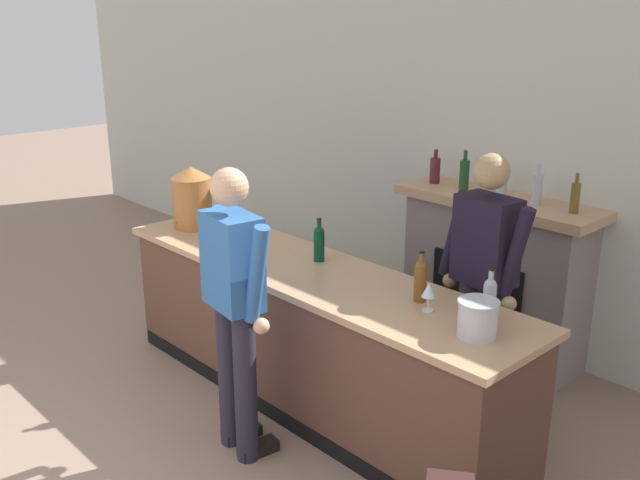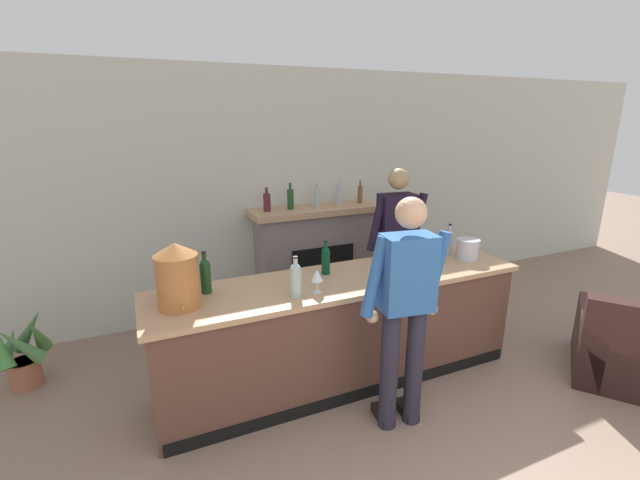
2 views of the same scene
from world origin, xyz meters
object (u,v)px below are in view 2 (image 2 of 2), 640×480
at_px(potted_plant_corner, 22,350).
at_px(copper_dispenser, 177,275).
at_px(wine_bottle_cabernet_heavy, 205,274).
at_px(ice_bucket_steel, 468,249).
at_px(person_customer, 405,306).
at_px(fireplace_stone, 316,256).
at_px(wine_bottle_port_short, 326,259).
at_px(wine_glass_near_bucket, 431,250).
at_px(wine_bottle_burgundy_dark, 296,279).
at_px(wine_bottle_riesling_slim, 449,241).
at_px(armchair_black, 629,351).
at_px(wine_glass_back_row, 317,276).
at_px(person_bartender, 396,244).
at_px(wine_bottle_chardonnay_pale, 415,248).

height_order(potted_plant_corner, copper_dispenser, copper_dispenser).
height_order(copper_dispenser, wine_bottle_cabernet_heavy, copper_dispenser).
distance_m(ice_bucket_steel, wine_bottle_cabernet_heavy, 2.37).
height_order(potted_plant_corner, person_customer, person_customer).
height_order(fireplace_stone, wine_bottle_cabernet_heavy, fireplace_stone).
bearing_deg(wine_bottle_port_short, wine_glass_near_bucket, -6.70).
bearing_deg(wine_bottle_cabernet_heavy, wine_bottle_burgundy_dark, -30.31).
bearing_deg(ice_bucket_steel, wine_bottle_riesling_slim, 107.98).
bearing_deg(wine_glass_near_bucket, armchair_black, -38.77).
xyz_separation_m(person_customer, wine_bottle_cabernet_heavy, (-1.21, 0.85, 0.13)).
distance_m(person_customer, wine_glass_near_bucket, 1.08).
bearing_deg(wine_glass_back_row, person_bartender, 32.02).
xyz_separation_m(fireplace_stone, wine_bottle_port_short, (-0.49, -1.33, 0.44)).
bearing_deg(wine_bottle_port_short, wine_bottle_riesling_slim, 0.00).
xyz_separation_m(wine_glass_near_bucket, wine_glass_back_row, (-1.23, -0.22, 0.02)).
bearing_deg(ice_bucket_steel, wine_bottle_port_short, 172.07).
height_order(armchair_black, person_bartender, person_bartender).
bearing_deg(copper_dispenser, wine_bottle_burgundy_dark, -11.92).
distance_m(fireplace_stone, ice_bucket_steel, 1.80).
xyz_separation_m(person_bartender, copper_dispenser, (-2.20, -0.59, 0.21)).
height_order(potted_plant_corner, wine_bottle_riesling_slim, wine_bottle_riesling_slim).
distance_m(armchair_black, wine_bottle_cabernet_heavy, 3.64).
bearing_deg(copper_dispenser, ice_bucket_steel, -0.37).
xyz_separation_m(potted_plant_corner, person_bartender, (3.40, -0.42, 0.62)).
xyz_separation_m(wine_bottle_riesling_slim, wine_glass_back_row, (-1.54, -0.34, 0.00)).
bearing_deg(armchair_black, wine_bottle_riesling_slim, 130.84).
distance_m(fireplace_stone, copper_dispenser, 2.33).
xyz_separation_m(fireplace_stone, person_customer, (-0.27, -2.18, 0.33)).
relative_size(fireplace_stone, wine_bottle_burgundy_dark, 4.90).
bearing_deg(fireplace_stone, wine_glass_near_bucket, -70.51).
xyz_separation_m(person_bartender, wine_glass_back_row, (-1.22, -0.76, 0.11)).
xyz_separation_m(copper_dispenser, wine_bottle_cabernet_heavy, (0.21, 0.18, -0.09)).
bearing_deg(wine_bottle_burgundy_dark, wine_glass_near_bucket, 9.20).
relative_size(ice_bucket_steel, wine_bottle_burgundy_dark, 0.68).
xyz_separation_m(armchair_black, person_customer, (-2.13, 0.35, 0.68)).
distance_m(copper_dispenser, wine_bottle_port_short, 1.23).
relative_size(potted_plant_corner, wine_bottle_cabernet_heavy, 2.13).
distance_m(armchair_black, wine_glass_back_row, 2.82).
bearing_deg(armchair_black, wine_bottle_cabernet_heavy, 160.26).
height_order(wine_bottle_chardonnay_pale, wine_bottle_cabernet_heavy, wine_bottle_cabernet_heavy).
height_order(wine_bottle_riesling_slim, wine_glass_near_bucket, wine_bottle_riesling_slim).
height_order(wine_bottle_burgundy_dark, wine_bottle_port_short, wine_bottle_burgundy_dark).
bearing_deg(potted_plant_corner, wine_bottle_riesling_slim, -12.64).
distance_m(copper_dispenser, wine_bottle_burgundy_dark, 0.83).
relative_size(potted_plant_corner, wine_bottle_port_short, 2.40).
bearing_deg(armchair_black, fireplace_stone, 126.29).
height_order(copper_dispenser, wine_bottle_burgundy_dark, copper_dispenser).
bearing_deg(wine_bottle_chardonnay_pale, wine_bottle_cabernet_heavy, 178.56).
bearing_deg(wine_bottle_cabernet_heavy, wine_bottle_chardonnay_pale, -1.44).
distance_m(person_customer, wine_bottle_burgundy_dark, 0.81).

